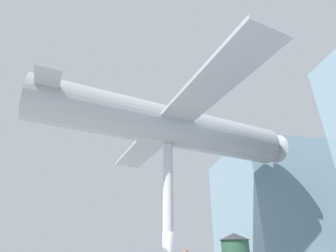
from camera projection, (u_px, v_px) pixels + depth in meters
The scene contains 3 objects.
glass_pavilion_left at pixel (293, 212), 21.86m from camera, with size 9.28×11.11×10.22m.
support_pylon_central at pixel (168, 211), 12.29m from camera, with size 0.50×0.50×6.80m.
suspended_airplane at pixel (172, 127), 14.38m from camera, with size 15.20×15.19×3.27m.
Camera 1 is at (12.60, -2.19, 1.50)m, focal length 28.00 mm.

